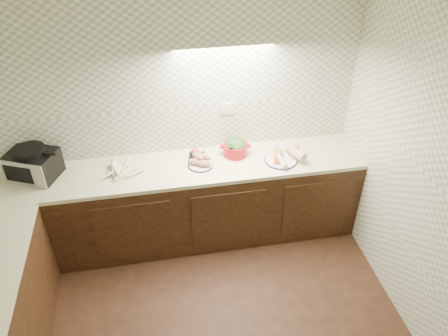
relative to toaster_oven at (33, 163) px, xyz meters
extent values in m
cube|color=white|center=(1.27, -1.60, 1.54)|extent=(3.60, 3.60, 0.05)
cube|color=#99A885|center=(1.27, 0.17, 0.26)|extent=(3.60, 0.05, 2.60)
cube|color=#BDB49B|center=(1.82, 0.18, 0.28)|extent=(0.13, 0.01, 0.12)
cube|color=black|center=(1.27, -0.10, -0.61)|extent=(3.60, 0.60, 0.86)
cube|color=beige|center=(1.27, -0.10, -0.16)|extent=(3.60, 0.60, 0.04)
cube|color=black|center=(0.00, 0.01, -0.01)|extent=(0.51, 0.45, 0.25)
cube|color=#96969A|center=(-0.06, -0.14, -0.01)|extent=(0.39, 0.18, 0.25)
cube|color=black|center=(-0.06, -0.14, -0.01)|extent=(0.25, 0.11, 0.17)
cylinder|color=black|center=(0.00, 0.01, 0.14)|extent=(0.36, 0.36, 0.05)
cone|color=beige|center=(0.82, -0.14, -0.12)|extent=(0.10, 0.22, 0.04)
cone|color=beige|center=(0.68, -0.12, -0.12)|extent=(0.06, 0.20, 0.04)
cone|color=beige|center=(0.71, -0.07, -0.12)|extent=(0.12, 0.18, 0.05)
cone|color=beige|center=(0.71, 0.01, -0.12)|extent=(0.19, 0.14, 0.04)
cone|color=beige|center=(0.84, -0.07, -0.12)|extent=(0.05, 0.18, 0.04)
cone|color=beige|center=(0.71, -0.11, -0.12)|extent=(0.08, 0.19, 0.05)
cone|color=beige|center=(0.81, -0.07, -0.11)|extent=(0.20, 0.18, 0.05)
cone|color=beige|center=(0.77, 0.00, -0.12)|extent=(0.06, 0.22, 0.05)
cone|color=beige|center=(0.65, -0.01, -0.09)|extent=(0.11, 0.19, 0.04)
cone|color=beige|center=(0.65, -0.09, -0.10)|extent=(0.18, 0.19, 0.04)
cone|color=beige|center=(0.77, -0.03, -0.10)|extent=(0.06, 0.23, 0.04)
cone|color=beige|center=(0.78, -0.10, -0.10)|extent=(0.07, 0.19, 0.04)
cylinder|color=#10143B|center=(1.51, -0.11, -0.13)|extent=(0.24, 0.24, 0.01)
cylinder|color=silver|center=(1.51, -0.11, -0.13)|extent=(0.23, 0.23, 0.02)
ellipsoid|color=#A36156|center=(1.45, -0.10, -0.09)|extent=(0.15, 0.12, 0.06)
ellipsoid|color=#A36156|center=(1.54, -0.15, -0.09)|extent=(0.15, 0.12, 0.06)
ellipsoid|color=#A36156|center=(1.53, -0.07, -0.09)|extent=(0.15, 0.12, 0.06)
ellipsoid|color=#A36156|center=(1.49, -0.07, -0.06)|extent=(0.15, 0.12, 0.06)
ellipsoid|color=#A36156|center=(1.55, -0.09, -0.06)|extent=(0.15, 0.12, 0.06)
cylinder|color=black|center=(1.49, 0.02, -0.11)|extent=(0.15, 0.15, 0.06)
sphere|color=maroon|center=(1.47, 0.02, -0.06)|extent=(0.08, 0.08, 0.08)
sphere|color=beige|center=(1.52, 0.03, -0.07)|extent=(0.05, 0.05, 0.05)
cylinder|color=#B20D14|center=(1.87, 0.02, -0.08)|extent=(0.27, 0.27, 0.12)
cube|color=#B20D14|center=(1.73, 0.03, -0.05)|extent=(0.04, 0.05, 0.02)
cube|color=#B20D14|center=(2.00, 0.00, -0.05)|extent=(0.04, 0.05, 0.02)
ellipsoid|color=#355F26|center=(1.87, 0.02, -0.03)|extent=(0.21, 0.21, 0.12)
cylinder|color=#10143B|center=(2.28, -0.17, -0.13)|extent=(0.32, 0.32, 0.01)
cylinder|color=silver|center=(2.28, -0.17, -0.13)|extent=(0.30, 0.30, 0.02)
cone|color=orange|center=(2.23, -0.15, -0.10)|extent=(0.07, 0.19, 0.04)
cone|color=orange|center=(2.24, -0.19, -0.10)|extent=(0.13, 0.17, 0.04)
cone|color=orange|center=(2.27, -0.13, -0.10)|extent=(0.12, 0.18, 0.04)
cone|color=orange|center=(2.27, -0.14, -0.09)|extent=(0.07, 0.19, 0.04)
cone|color=orange|center=(2.26, -0.17, -0.09)|extent=(0.09, 0.18, 0.04)
cylinder|color=silver|center=(2.26, -0.24, -0.10)|extent=(0.07, 0.21, 0.05)
cylinder|color=#43702E|center=(2.28, -0.08, -0.10)|extent=(0.06, 0.13, 0.05)
camera|label=1|loc=(1.12, -3.46, 2.27)|focal=35.00mm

